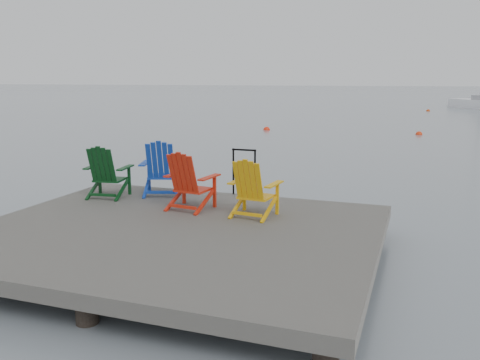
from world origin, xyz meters
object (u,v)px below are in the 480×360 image
(handrail, at_px, (244,167))
(buoy_a, at_px, (419,135))
(chair_green, at_px, (107,172))
(chair_red, at_px, (189,181))
(chair_yellow, at_px, (253,188))
(buoy_b, at_px, (267,130))
(buoy_d, at_px, (428,111))
(chair_blue, at_px, (162,168))

(handrail, bearing_deg, buoy_a, 80.10)
(handrail, xyz_separation_m, chair_green, (-2.37, -1.07, -0.05))
(chair_red, bearing_deg, handrail, 75.85)
(handrail, relative_size, chair_yellow, 0.94)
(chair_green, height_order, chair_yellow, chair_green)
(buoy_a, bearing_deg, chair_red, -100.71)
(buoy_b, xyz_separation_m, buoy_d, (8.30, 20.37, 0.00))
(chair_red, relative_size, buoy_d, 3.15)
(chair_yellow, relative_size, buoy_b, 2.66)
(chair_green, height_order, buoy_b, chair_green)
(buoy_b, bearing_deg, handrail, -74.65)
(buoy_a, distance_m, buoy_d, 20.04)
(chair_green, relative_size, buoy_a, 2.97)
(chair_blue, relative_size, chair_red, 1.05)
(buoy_b, bearing_deg, chair_red, -77.25)
(chair_green, bearing_deg, chair_blue, 21.93)
(chair_red, height_order, buoy_a, chair_red)
(buoy_d, bearing_deg, buoy_a, -91.50)
(chair_yellow, bearing_deg, chair_blue, 163.04)
(chair_green, relative_size, chair_red, 0.98)
(chair_blue, relative_size, chair_yellow, 1.10)
(buoy_d, bearing_deg, chair_yellow, -94.29)
(buoy_b, bearing_deg, chair_blue, -79.65)
(handrail, xyz_separation_m, buoy_a, (3.06, 17.52, -1.04))
(chair_blue, bearing_deg, buoy_d, 63.89)
(chair_blue, relative_size, buoy_a, 3.20)
(handrail, distance_m, buoy_b, 17.85)
(handrail, relative_size, chair_red, 0.90)
(chair_red, bearing_deg, chair_yellow, 2.84)
(chair_green, bearing_deg, buoy_a, 64.74)
(chair_red, bearing_deg, chair_blue, 145.38)
(handrail, relative_size, buoy_d, 2.83)
(chair_green, distance_m, chair_red, 1.88)
(buoy_a, xyz_separation_m, buoy_d, (0.53, 20.03, 0.00))
(chair_blue, distance_m, buoy_b, 18.05)
(chair_red, xyz_separation_m, buoy_a, (3.57, 18.90, -1.01))
(chair_red, distance_m, buoy_a, 19.26)
(chair_yellow, relative_size, buoy_d, 3.01)
(buoy_b, bearing_deg, chair_green, -82.68)
(chair_blue, bearing_deg, handrail, 1.46)
(chair_blue, relative_size, buoy_d, 3.32)
(handrail, distance_m, chair_yellow, 1.59)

